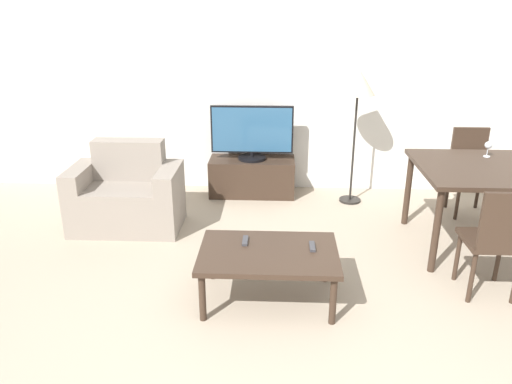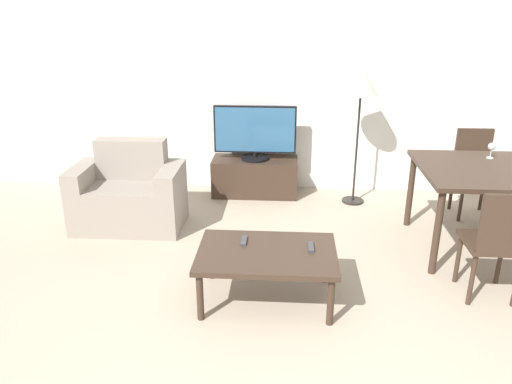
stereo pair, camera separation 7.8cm
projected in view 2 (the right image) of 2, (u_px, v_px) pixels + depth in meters
wall_back at (294, 74)px, 5.62m from camera, size 7.82×0.06×2.70m
armchair at (129, 196)px, 4.95m from camera, size 1.06×0.63×0.84m
tv_stand at (255, 177)px, 5.79m from camera, size 0.97×0.42×0.43m
tv at (255, 133)px, 5.60m from camera, size 0.93×0.32×0.62m
coffee_table at (267, 256)px, 3.67m from camera, size 1.02×0.68×0.41m
dining_table at (487, 178)px, 4.34m from camera, size 1.15×1.08×0.77m
dining_chair_near at (497, 240)px, 3.63m from camera, size 0.40×0.40×0.89m
dining_chair_far at (474, 168)px, 5.18m from camera, size 0.40×0.40×0.89m
floor_lamp at (361, 88)px, 5.18m from camera, size 0.36×0.36×1.48m
remote_primary at (244, 241)px, 3.80m from camera, size 0.04×0.15×0.02m
remote_secondary at (311, 247)px, 3.70m from camera, size 0.04×0.15×0.02m
wine_glass_left at (492, 148)px, 4.54m from camera, size 0.07×0.07×0.15m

